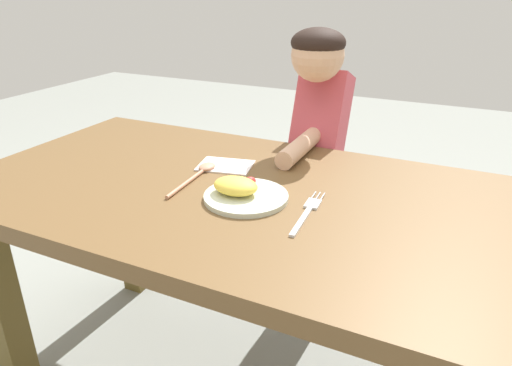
% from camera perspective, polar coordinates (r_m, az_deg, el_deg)
% --- Properties ---
extents(dining_table, '(1.47, 0.77, 0.68)m').
position_cam_1_polar(dining_table, '(1.20, -1.80, -5.26)').
color(dining_table, brown).
rests_on(dining_table, ground_plane).
extents(plate, '(0.20, 0.20, 0.05)m').
position_cam_1_polar(plate, '(1.10, -1.75, -1.11)').
color(plate, beige).
rests_on(plate, dining_table).
extents(fork, '(0.03, 0.23, 0.01)m').
position_cam_1_polar(fork, '(1.05, 6.41, -3.50)').
color(fork, silver).
rests_on(fork, dining_table).
extents(spoon, '(0.05, 0.24, 0.02)m').
position_cam_1_polar(spoon, '(1.25, -6.87, 1.38)').
color(spoon, tan).
rests_on(spoon, dining_table).
extents(person, '(0.16, 0.45, 1.04)m').
position_cam_1_polar(person, '(1.60, 7.67, 1.76)').
color(person, '#344461').
rests_on(person, ground_plane).
extents(napkin, '(0.17, 0.14, 0.00)m').
position_cam_1_polar(napkin, '(1.30, -3.78, 2.16)').
color(napkin, white).
rests_on(napkin, dining_table).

